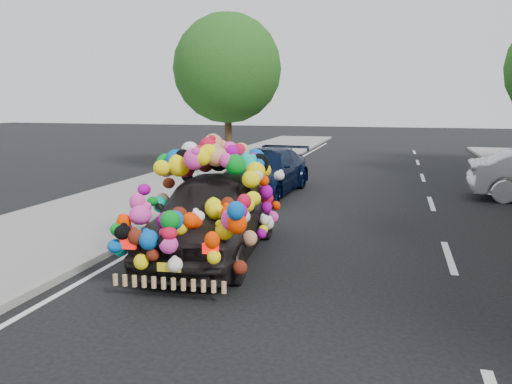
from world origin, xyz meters
TOP-DOWN VIEW (x-y plane):
  - ground at (0.00, 0.00)m, footprint 100.00×100.00m
  - sidewalk at (-4.30, 0.00)m, footprint 4.00×60.00m
  - kerb at (-2.35, 0.00)m, footprint 0.15×60.00m
  - lane_markings at (3.60, 0.00)m, footprint 6.00×50.00m
  - tree_near_sidewalk at (-3.80, 9.50)m, footprint 4.20×4.20m
  - plush_art_car at (-0.54, -0.95)m, footprint 2.49×4.74m
  - navy_sedan at (-1.19, 5.21)m, footprint 2.25×4.79m

SIDE VIEW (x-z plane):
  - ground at x=0.00m, z-range 0.00..0.00m
  - lane_markings at x=3.60m, z-range 0.00..0.01m
  - sidewalk at x=-4.30m, z-range 0.00..0.12m
  - kerb at x=-2.35m, z-range 0.00..0.13m
  - navy_sedan at x=-1.19m, z-range 0.00..1.35m
  - plush_art_car at x=-0.54m, z-range 0.03..2.17m
  - tree_near_sidewalk at x=-3.80m, z-range 0.96..7.09m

